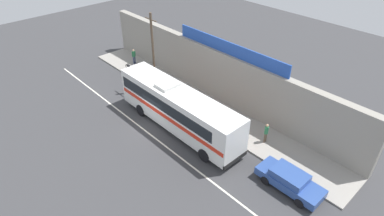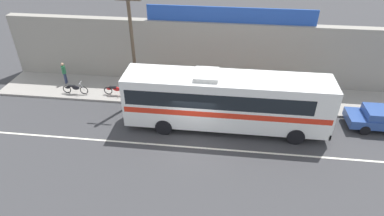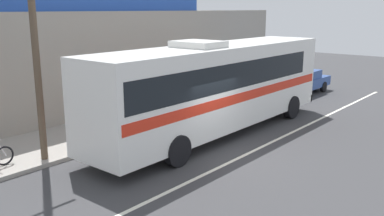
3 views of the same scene
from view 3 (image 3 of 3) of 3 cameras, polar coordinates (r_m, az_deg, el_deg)
name	(u,v)px [view 3 (image 3 of 3)]	position (r m, az deg, el deg)	size (l,w,h in m)	color
ground_plane	(219,153)	(14.78, 3.69, -6.13)	(70.00, 70.00, 0.00)	#3A3A3D
sidewalk_slab	(120,125)	(18.16, -9.69, -2.34)	(30.00, 3.60, 0.14)	gray
storefront_facade	(86,67)	(19.35, -14.14, 5.47)	(30.00, 0.70, 4.80)	gray
road_center_stripe	(238,158)	(14.35, 6.28, -6.78)	(30.00, 0.14, 0.01)	silver
intercity_bus	(216,84)	(16.45, 3.34, 3.33)	(12.31, 2.59, 3.78)	white
parked_car	(302,81)	(25.66, 14.64, 3.54)	(4.44, 1.82, 1.37)	#2D4C93
utility_pole	(34,37)	(13.87, -20.58, 8.97)	(1.60, 0.22, 7.58)	brown
pedestrian_near_shop	(228,78)	(23.60, 4.92, 4.08)	(0.30, 0.48, 1.70)	brown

